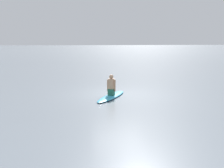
# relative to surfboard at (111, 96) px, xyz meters

# --- Properties ---
(ground_plane) EXTENTS (400.00, 400.00, 0.00)m
(ground_plane) POSITION_rel_surfboard_xyz_m (-0.95, 0.52, -0.05)
(ground_plane) COLOR gray
(surfboard) EXTENTS (3.20, 2.27, 0.10)m
(surfboard) POSITION_rel_surfboard_xyz_m (0.00, 0.00, 0.00)
(surfboard) COLOR #339EC6
(surfboard) RESTS_ON ground
(person_paddler) EXTENTS (0.41, 0.40, 0.97)m
(person_paddler) POSITION_rel_surfboard_xyz_m (-0.00, 0.00, 0.49)
(person_paddler) COLOR #26664C
(person_paddler) RESTS_ON surfboard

